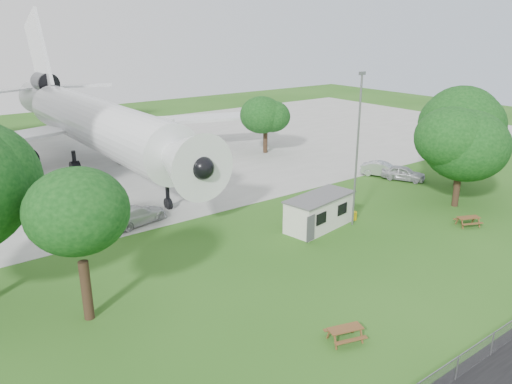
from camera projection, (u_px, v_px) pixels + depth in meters
ground at (336, 285)px, 31.06m from camera, size 160.00×160.00×0.00m
concrete_apron at (108, 160)px, 59.86m from camera, size 120.00×46.00×0.03m
airliner at (93, 121)px, 55.43m from camera, size 46.36×47.73×17.69m
site_cabin at (320, 212)px, 39.54m from camera, size 6.93×3.71×2.62m
picnic_west at (345, 341)px, 25.55m from camera, size 2.16×1.96×0.76m
picnic_east at (467, 226)px, 40.17m from camera, size 2.25×2.10×0.76m
fence at (479, 363)px, 23.86m from camera, size 58.00×0.04×1.30m
lamp_mast at (357, 153)px, 38.52m from camera, size 0.16×0.16×12.00m
tree_west_small at (78, 218)px, 25.66m from camera, size 5.97×5.97×8.92m
tree_east_front at (463, 143)px, 42.81m from camera, size 7.60×7.60×9.52m
tree_east_back at (464, 123)px, 48.22m from camera, size 8.54×8.54×10.63m
tree_far_apron at (265, 118)px, 61.77m from camera, size 5.42×5.42×7.20m
car_ne_hatch at (403, 173)px, 51.75m from camera, size 3.54×4.73×1.50m
car_ne_sedan at (383, 169)px, 53.11m from camera, size 3.56×4.81×1.51m
car_apron_van at (136, 215)px, 40.34m from camera, size 5.59×3.31×1.52m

